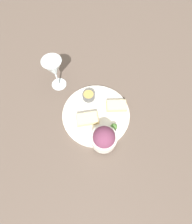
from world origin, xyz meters
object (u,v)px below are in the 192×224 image
at_px(wine_glass, 54,69).
at_px(cheese_toast_near, 87,119).
at_px(salad_bowl, 104,138).
at_px(cheese_toast_far, 116,106).
at_px(sauce_ramekin, 89,96).

bearing_deg(wine_glass, cheese_toast_near, 130.90).
xyz_separation_m(salad_bowl, cheese_toast_near, (0.07, -0.09, -0.03)).
relative_size(cheese_toast_far, wine_glass, 0.56).
relative_size(salad_bowl, cheese_toast_far, 1.10).
height_order(cheese_toast_near, wine_glass, wine_glass).
distance_m(salad_bowl, wine_glass, 0.36).
bearing_deg(cheese_toast_near, sauce_ramekin, -87.40).
distance_m(salad_bowl, cheese_toast_far, 0.17).
relative_size(salad_bowl, wine_glass, 0.62).
xyz_separation_m(salad_bowl, cheese_toast_far, (-0.05, -0.16, -0.03)).
bearing_deg(cheese_toast_near, wine_glass, -49.10).
distance_m(cheese_toast_far, wine_glass, 0.31).
bearing_deg(wine_glass, sauce_ramekin, 155.53).
relative_size(salad_bowl, cheese_toast_near, 1.00).
distance_m(cheese_toast_near, wine_glass, 0.25).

